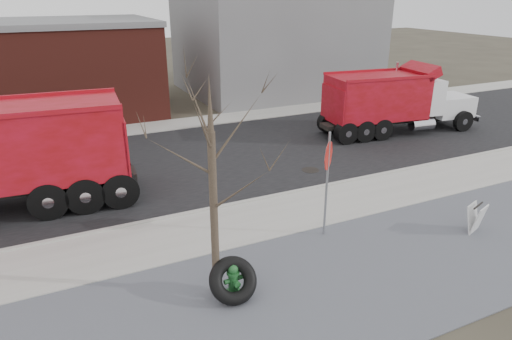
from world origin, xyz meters
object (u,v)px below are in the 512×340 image
fire_hydrant (233,281)px  sandwich_board (476,218)px  stop_sign (328,168)px  truck_tire (233,280)px  dump_truck_red_a (394,99)px

fire_hydrant → sandwich_board: bearing=-7.4°
stop_sign → fire_hydrant: bearing=-176.8°
fire_hydrant → truck_tire: 0.18m
fire_hydrant → sandwich_board: size_ratio=0.96×
stop_sign → truck_tire: bearing=-175.5°
truck_tire → sandwich_board: size_ratio=1.37×
sandwich_board → dump_truck_red_a: size_ratio=0.11×
truck_tire → dump_truck_red_a: dump_truck_red_a is taller
stop_sign → dump_truck_red_a: (8.87, 7.37, -0.42)m
truck_tire → stop_sign: (3.56, 1.62, 1.63)m
sandwich_board → dump_truck_red_a: 10.39m
truck_tire → sandwich_board: (7.68, -0.17, -0.03)m
stop_sign → dump_truck_red_a: 11.54m
dump_truck_red_a → truck_tire: bearing=-137.5°
fire_hydrant → dump_truck_red_a: 15.27m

